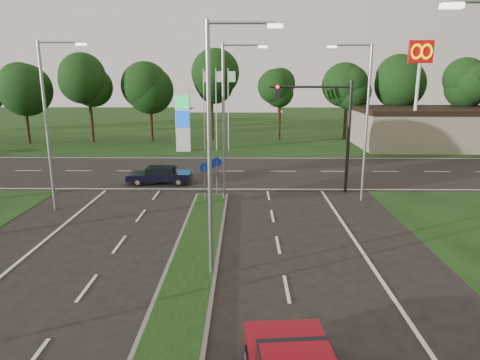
{
  "coord_description": "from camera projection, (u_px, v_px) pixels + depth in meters",
  "views": [
    {
      "loc": [
        2.02,
        -8.59,
        7.21
      ],
      "look_at": [
        1.79,
        12.07,
        2.2
      ],
      "focal_mm": 32.0,
      "sensor_mm": 36.0,
      "label": 1
    }
  ],
  "objects": [
    {
      "name": "verge_far",
      "position": [
        231.0,
        126.0,
        63.52
      ],
      "size": [
        160.0,
        50.0,
        0.02
      ],
      "primitive_type": "cube",
      "color": "black",
      "rests_on": "ground"
    },
    {
      "name": "cross_road",
      "position": [
        219.0,
        171.0,
        33.39
      ],
      "size": [
        160.0,
        12.0,
        0.02
      ],
      "primitive_type": "cube",
      "color": "black",
      "rests_on": "ground"
    },
    {
      "name": "median_kerb",
      "position": [
        182.0,
        302.0,
        13.94
      ],
      "size": [
        2.0,
        26.0,
        0.12
      ],
      "primitive_type": "cube",
      "color": "slate",
      "rests_on": "ground"
    },
    {
      "name": "commercial_building",
      "position": [
        437.0,
        128.0,
        44.35
      ],
      "size": [
        16.0,
        9.0,
        4.0
      ],
      "primitive_type": "cube",
      "color": "gray",
      "rests_on": "ground"
    },
    {
      "name": "streetlight_median_near",
      "position": [
        215.0,
        140.0,
        14.69
      ],
      "size": [
        2.53,
        0.22,
        9.0
      ],
      "color": "gray",
      "rests_on": "ground"
    },
    {
      "name": "streetlight_median_far",
      "position": [
        227.0,
        115.0,
        24.41
      ],
      "size": [
        2.53,
        0.22,
        9.0
      ],
      "color": "gray",
      "rests_on": "ground"
    },
    {
      "name": "streetlight_left_far",
      "position": [
        50.0,
        118.0,
        22.57
      ],
      "size": [
        2.53,
        0.22,
        9.0
      ],
      "color": "gray",
      "rests_on": "ground"
    },
    {
      "name": "streetlight_right_far",
      "position": [
        364.0,
        115.0,
        24.33
      ],
      "size": [
        2.53,
        0.22,
        9.0
      ],
      "rotation": [
        0.0,
        0.0,
        3.14
      ],
      "color": "gray",
      "rests_on": "ground"
    },
    {
      "name": "traffic_signal",
      "position": [
        328.0,
        119.0,
        26.38
      ],
      "size": [
        5.1,
        0.42,
        7.0
      ],
      "color": "black",
      "rests_on": "ground"
    },
    {
      "name": "median_signs",
      "position": [
        211.0,
        171.0,
        25.6
      ],
      "size": [
        1.16,
        1.76,
        2.38
      ],
      "color": "gray",
      "rests_on": "ground"
    },
    {
      "name": "gas_pylon",
      "position": [
        185.0,
        119.0,
        41.47
      ],
      "size": [
        5.8,
        1.26,
        8.0
      ],
      "color": "silver",
      "rests_on": "ground"
    },
    {
      "name": "mcdonalds_sign",
      "position": [
        419.0,
        68.0,
        39.06
      ],
      "size": [
        2.2,
        0.47,
        10.4
      ],
      "color": "silver",
      "rests_on": "ground"
    },
    {
      "name": "treeline_far",
      "position": [
        227.0,
        80.0,
        47.26
      ],
      "size": [
        6.0,
        6.0,
        9.9
      ],
      "color": "black",
      "rests_on": "ground"
    },
    {
      "name": "navy_sedan",
      "position": [
        160.0,
        175.0,
        29.4
      ],
      "size": [
        4.32,
        1.86,
        1.18
      ],
      "rotation": [
        0.0,
        0.0,
        1.59
      ],
      "color": "black",
      "rests_on": "ground"
    }
  ]
}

